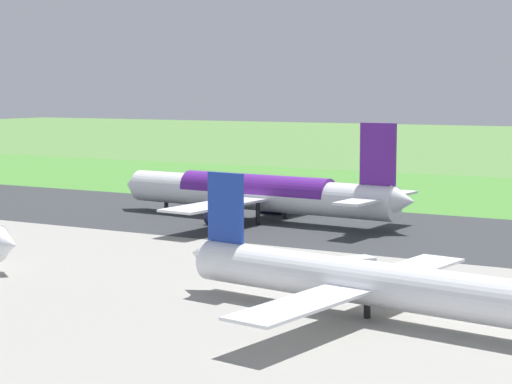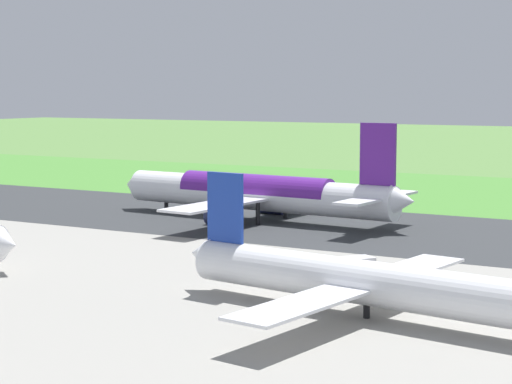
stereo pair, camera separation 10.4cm
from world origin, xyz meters
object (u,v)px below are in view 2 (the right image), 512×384
at_px(service_truck_fuel, 350,269).
at_px(airliner_parked_near, 365,282).
at_px(airliner_main, 258,193).
at_px(no_stopping_sign, 389,186).
at_px(traffic_cone_orange, 359,189).

bearing_deg(service_truck_fuel, airliner_parked_near, 118.59).
xyz_separation_m(airliner_main, no_stopping_sign, (-4.10, -45.81, -2.94)).
bearing_deg(airliner_parked_near, service_truck_fuel, -61.41).
xyz_separation_m(airliner_parked_near, no_stopping_sign, (34.67, -95.09, -1.95)).
height_order(service_truck_fuel, traffic_cone_orange, service_truck_fuel).
distance_m(airliner_main, airliner_parked_near, 62.71).
xyz_separation_m(airliner_parked_near, service_truck_fuel, (7.42, -13.62, -1.96)).
bearing_deg(airliner_parked_near, no_stopping_sign, -69.97).
bearing_deg(airliner_main, traffic_cone_orange, -86.31).
height_order(service_truck_fuel, no_stopping_sign, service_truck_fuel).
relative_size(airliner_parked_near, traffic_cone_orange, 76.57).
xyz_separation_m(airliner_main, service_truck_fuel, (-31.35, 35.66, -2.95)).
xyz_separation_m(service_truck_fuel, traffic_cone_orange, (34.42, -83.29, -1.13)).
xyz_separation_m(no_stopping_sign, traffic_cone_orange, (7.18, -1.83, -1.13)).
relative_size(airliner_main, traffic_cone_orange, 98.45).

